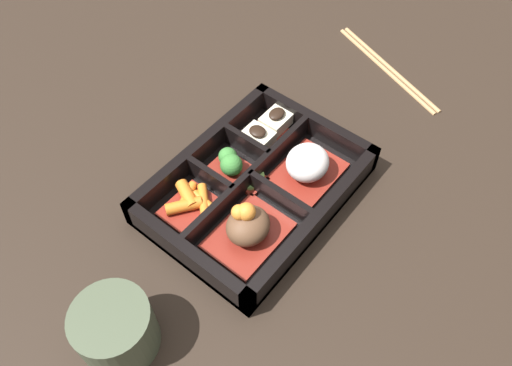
{
  "coord_description": "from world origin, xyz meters",
  "views": [
    {
      "loc": [
        0.29,
        0.24,
        0.53
      ],
      "look_at": [
        0.0,
        0.0,
        0.03
      ],
      "focal_mm": 35.0,
      "sensor_mm": 36.0,
      "label": 1
    }
  ],
  "objects": [
    {
      "name": "ground_plane",
      "position": [
        0.0,
        0.0,
        0.0
      ],
      "size": [
        3.0,
        3.0,
        0.0
      ],
      "primitive_type": "plane",
      "color": "black"
    },
    {
      "name": "bento_base",
      "position": [
        0.0,
        0.0,
        0.01
      ],
      "size": [
        0.27,
        0.2,
        0.01
      ],
      "color": "black",
      "rests_on": "ground_plane"
    },
    {
      "name": "bento_rim",
      "position": [
        -0.0,
        -0.0,
        0.02
      ],
      "size": [
        0.27,
        0.2,
        0.04
      ],
      "color": "black",
      "rests_on": "ground_plane"
    },
    {
      "name": "bowl_rice",
      "position": [
        -0.06,
        0.04,
        0.03
      ],
      "size": [
        0.1,
        0.07,
        0.05
      ],
      "color": "maroon",
      "rests_on": "bento_base"
    },
    {
      "name": "bowl_stew",
      "position": [
        0.06,
        0.04,
        0.03
      ],
      "size": [
        0.1,
        0.07,
        0.06
      ],
      "color": "maroon",
      "rests_on": "bento_base"
    },
    {
      "name": "bowl_tofu",
      "position": [
        -0.08,
        -0.05,
        0.02
      ],
      "size": [
        0.08,
        0.05,
        0.03
      ],
      "color": "maroon",
      "rests_on": "bento_base"
    },
    {
      "name": "bowl_greens",
      "position": [
        -0.0,
        -0.05,
        0.02
      ],
      "size": [
        0.05,
        0.05,
        0.03
      ],
      "color": "maroon",
      "rests_on": "bento_base"
    },
    {
      "name": "bowl_carrots",
      "position": [
        0.07,
        -0.05,
        0.02
      ],
      "size": [
        0.07,
        0.06,
        0.02
      ],
      "color": "maroon",
      "rests_on": "bento_base"
    },
    {
      "name": "bowl_pickles",
      "position": [
        -0.01,
        -0.01,
        0.02
      ],
      "size": [
        0.04,
        0.03,
        0.01
      ],
      "color": "maroon",
      "rests_on": "bento_base"
    },
    {
      "name": "tea_cup",
      "position": [
        0.24,
        0.01,
        0.04
      ],
      "size": [
        0.08,
        0.08,
        0.07
      ],
      "color": "#424C38",
      "rests_on": "ground_plane"
    },
    {
      "name": "chopsticks",
      "position": [
        -0.32,
        0.01,
        0.0
      ],
      "size": [
        0.1,
        0.22,
        0.01
      ],
      "color": "#A87F51",
      "rests_on": "ground_plane"
    }
  ]
}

